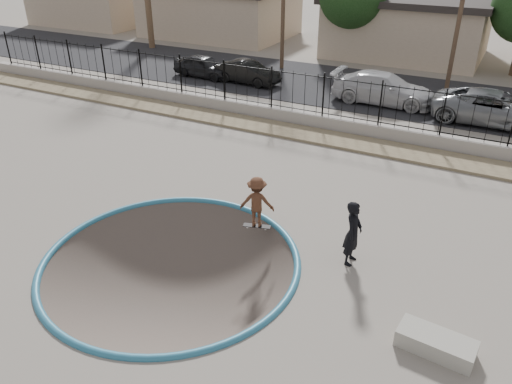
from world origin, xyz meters
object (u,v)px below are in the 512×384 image
object	(u,v)px
concrete_ledge	(436,343)
car_b	(247,72)
car_c	(384,88)
videographer	(353,233)
skater	(257,205)
car_a	(204,66)
car_d	(494,108)
skateboard	(257,226)

from	to	relation	value
concrete_ledge	car_b	size ratio (longest dim) A/B	0.42
concrete_ledge	car_c	bearing A→B (deg)	108.68
videographer	car_c	size ratio (longest dim) A/B	0.35
car_b	skater	bearing A→B (deg)	-146.10
videographer	car_a	world-z (taller)	videographer
car_b	car_d	distance (m)	12.98
concrete_ledge	videographer	bearing A→B (deg)	139.43
skateboard	videographer	distance (m)	3.16
concrete_ledge	car_a	bearing A→B (deg)	135.23
car_d	car_a	bearing A→B (deg)	88.39
car_d	videographer	bearing A→B (deg)	170.40
skateboard	car_b	world-z (taller)	car_b
skateboard	car_c	xyz separation A→B (m)	(0.23, 13.40, 0.73)
car_c	skater	bearing A→B (deg)	178.77
skateboard	car_b	bearing A→B (deg)	102.52
car_b	car_d	bearing A→B (deg)	-88.35
skater	car_d	world-z (taller)	skater
skater	skateboard	xyz separation A→B (m)	(0.00, 0.00, -0.73)
car_b	car_c	world-z (taller)	car_c
skater	videographer	xyz separation A→B (m)	(3.02, -0.36, 0.13)
skater	videographer	size ratio (longest dim) A/B	0.86
skateboard	car_a	world-z (taller)	car_a
concrete_ledge	car_c	world-z (taller)	car_c
car_b	car_d	size ratio (longest dim) A/B	0.72
skateboard	concrete_ledge	distance (m)	6.20
car_d	car_b	bearing A→B (deg)	87.87
car_c	car_d	bearing A→B (deg)	-97.25
videographer	car_a	bearing A→B (deg)	44.25
car_c	skateboard	bearing A→B (deg)	178.77
skater	car_b	size ratio (longest dim) A/B	0.41
skateboard	car_b	size ratio (longest dim) A/B	0.22
videographer	car_c	distance (m)	14.04
car_b	car_c	distance (m)	7.79
videographer	car_c	xyz separation A→B (m)	(-2.79, 13.76, -0.13)
videographer	skater	bearing A→B (deg)	83.04
car_b	car_d	world-z (taller)	car_d
car_c	car_d	size ratio (longest dim) A/B	0.98
car_a	car_d	distance (m)	15.90
car_a	car_c	xyz separation A→B (m)	(10.72, 0.00, 0.12)
videographer	car_a	distance (m)	19.28
videographer	car_d	world-z (taller)	videographer
skateboard	car_c	distance (m)	13.42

